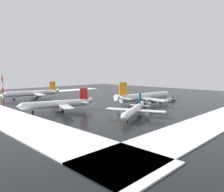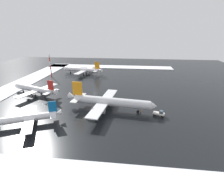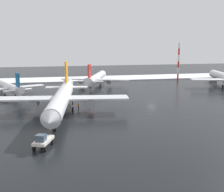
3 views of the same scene
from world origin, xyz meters
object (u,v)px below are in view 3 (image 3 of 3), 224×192
airplane_parked_starboard (96,78)px  pushback_tug (43,140)px  antenna_mast (178,61)px  traffic_cone_near_nose (62,109)px  traffic_cone_wingtip_side (51,108)px  ground_crew_beside_wing (53,128)px  airplane_distant_tail (61,99)px  traffic_cone_mid_line (70,105)px  ground_crew_mid_apron (78,106)px  airplane_parked_portside (8,87)px

airplane_parked_starboard → pushback_tug: size_ratio=6.04×
antenna_mast → traffic_cone_near_nose: antenna_mast is taller
pushback_tug → traffic_cone_wingtip_side: size_ratio=9.23×
airplane_parked_starboard → traffic_cone_wingtip_side: size_ratio=55.74×
ground_crew_beside_wing → traffic_cone_near_nose: 18.44m
pushback_tug → traffic_cone_wingtip_side: (-1.06, -27.30, -1.01)m
airplane_parked_starboard → traffic_cone_near_nose: 40.20m
airplane_distant_tail → ground_crew_beside_wing: airplane_distant_tail is taller
pushback_tug → traffic_cone_mid_line: 30.65m
airplane_distant_tail → pushback_tug: airplane_distant_tail is taller
ground_crew_beside_wing → traffic_cone_near_nose: (-2.08, -18.31, -0.70)m
airplane_parked_starboard → pushback_tug: (18.10, 63.25, -1.83)m
ground_crew_beside_wing → traffic_cone_mid_line: bearing=-41.8°
ground_crew_mid_apron → airplane_parked_portside: bearing=154.4°
antenna_mast → traffic_cone_mid_line: 66.13m
antenna_mast → pushback_tug: bearing=51.8°
traffic_cone_near_nose → traffic_cone_wingtip_side: bearing=-29.1°
ground_crew_mid_apron → ground_crew_beside_wing: (6.33, 17.73, 0.00)m
traffic_cone_mid_line → ground_crew_mid_apron: bearing=111.9°
airplane_distant_tail → traffic_cone_wingtip_side: 7.61m
traffic_cone_mid_line → traffic_cone_wingtip_side: bearing=28.6°
traffic_cone_near_nose → ground_crew_mid_apron: bearing=172.2°
ground_crew_mid_apron → traffic_cone_wingtip_side: size_ratio=3.11×
traffic_cone_wingtip_side → airplane_parked_starboard: bearing=-115.4°
airplane_distant_tail → traffic_cone_mid_line: (-2.40, -8.89, -3.61)m
traffic_cone_wingtip_side → pushback_tug: bearing=87.8°
pushback_tug → ground_crew_mid_apron: size_ratio=2.97×
pushback_tug → traffic_cone_wingtip_side: bearing=-162.3°
antenna_mast → traffic_cone_wingtip_side: size_ratio=30.91×
ground_crew_mid_apron → traffic_cone_mid_line: bearing=136.4°
airplane_distant_tail → traffic_cone_mid_line: airplane_distant_tail is taller
traffic_cone_near_nose → traffic_cone_wingtip_side: same height
airplane_distant_tail → antenna_mast: bearing=141.2°
ground_crew_mid_apron → antenna_mast: bearing=68.3°
airplane_parked_portside → ground_crew_beside_wing: airplane_parked_portside is taller
airplane_parked_starboard → traffic_cone_wingtip_side: (17.04, 35.95, -2.84)m
airplane_distant_tail → antenna_mast: size_ratio=2.33×
airplane_parked_portside → antenna_mast: (-69.50, -21.72, 5.81)m
airplane_distant_tail → traffic_cone_mid_line: bearing=172.3°
airplane_parked_starboard → airplane_parked_portside: bearing=132.7°
airplane_distant_tail → ground_crew_beside_wing: bearing=-0.9°
traffic_cone_mid_line → traffic_cone_wingtip_side: (5.00, 2.72, 0.00)m
airplane_parked_portside → traffic_cone_near_nose: size_ratio=46.93×
airplane_parked_portside → traffic_cone_wingtip_side: 26.91m
airplane_parked_portside → traffic_cone_mid_line: bearing=-161.4°
airplane_distant_tail → traffic_cone_mid_line: 9.89m
airplane_parked_starboard → airplane_parked_portside: airplane_parked_starboard is taller
airplane_distant_tail → traffic_cone_near_nose: bearing=-173.6°
ground_crew_beside_wing → pushback_tug: bearing=136.8°
ground_crew_beside_wing → traffic_cone_wingtip_side: bearing=-29.0°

